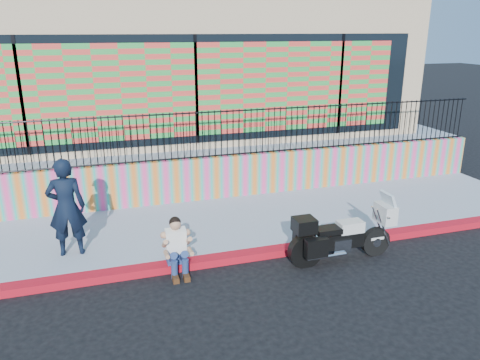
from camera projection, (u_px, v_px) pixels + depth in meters
name	position (u px, v px, depth m)	size (l,w,h in m)	color
ground	(244.00, 259.00, 9.31)	(90.00, 90.00, 0.00)	black
red_curb	(244.00, 256.00, 9.29)	(16.00, 0.30, 0.15)	#B50C2A
sidewalk	(222.00, 224.00, 10.79)	(16.00, 3.00, 0.15)	#8D95A9
mural_wall	(206.00, 178.00, 12.05)	(16.00, 0.20, 1.10)	#FF4390
metal_fence	(205.00, 135.00, 11.69)	(15.80, 0.04, 1.20)	black
elevated_platform	(173.00, 139.00, 16.70)	(16.00, 10.00, 1.25)	#8D95A9
storefront_building	(171.00, 64.00, 15.70)	(14.00, 8.06, 4.00)	tan
police_motorcycle	(340.00, 235.00, 9.09)	(2.14, 0.71, 1.33)	black
police_officer	(66.00, 207.00, 8.94)	(0.71, 0.47, 1.94)	black
seated_man	(177.00, 252.00, 8.64)	(0.54, 0.71, 1.06)	navy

